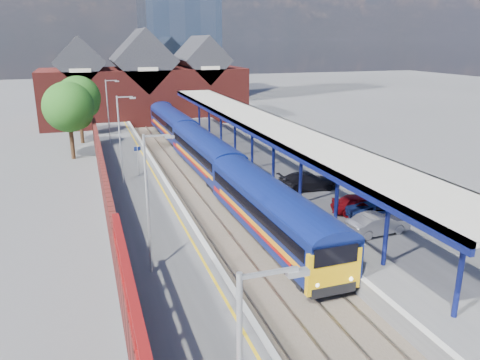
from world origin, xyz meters
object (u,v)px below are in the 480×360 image
(lamp_post_b, at_px, (150,196))
(parked_car_silver, at_px, (378,224))
(lamp_post_c, at_px, (121,134))
(parked_car_dark, at_px, (308,181))
(platform_sign, at_px, (138,156))
(train, at_px, (186,134))
(parked_car_blue, at_px, (379,210))
(parked_car_red, at_px, (362,204))
(lamp_post_d, at_px, (109,107))

(lamp_post_b, xyz_separation_m, parked_car_silver, (13.39, 0.54, -3.35))
(lamp_post_c, xyz_separation_m, parked_car_silver, (13.39, -15.46, -3.35))
(lamp_post_c, distance_m, parked_car_dark, 15.09)
(platform_sign, height_order, parked_car_silver, platform_sign)
(parked_car_silver, xyz_separation_m, parked_car_dark, (-0.08, 9.16, 0.04))
(train, distance_m, lamp_post_c, 15.21)
(train, distance_m, lamp_post_b, 29.90)
(lamp_post_b, xyz_separation_m, parked_car_dark, (13.31, 9.70, -3.31))
(lamp_post_c, xyz_separation_m, platform_sign, (1.36, 2.00, -2.30))
(train, bearing_deg, parked_car_blue, -74.98)
(parked_car_red, bearing_deg, train, 35.28)
(lamp_post_b, height_order, parked_car_red, lamp_post_b)
(parked_car_red, xyz_separation_m, parked_car_blue, (0.55, -1.10, -0.10))
(lamp_post_c, bearing_deg, parked_car_red, -40.67)
(train, distance_m, lamp_post_d, 8.99)
(parked_car_silver, height_order, parked_car_dark, parked_car_dark)
(lamp_post_c, height_order, parked_car_red, lamp_post_c)
(lamp_post_c, distance_m, lamp_post_d, 16.00)
(lamp_post_d, height_order, platform_sign, lamp_post_d)
(lamp_post_b, height_order, parked_car_dark, lamp_post_b)
(lamp_post_c, height_order, parked_car_silver, lamp_post_c)
(lamp_post_d, distance_m, parked_car_silver, 34.35)
(lamp_post_b, relative_size, lamp_post_c, 1.00)
(train, distance_m, parked_car_red, 25.83)
(lamp_post_d, distance_m, parked_car_blue, 33.12)
(lamp_post_b, bearing_deg, parked_car_silver, 2.32)
(lamp_post_d, relative_size, parked_car_red, 1.74)
(lamp_post_b, relative_size, parked_car_blue, 1.68)
(lamp_post_b, distance_m, parked_car_blue, 15.47)
(parked_car_silver, bearing_deg, lamp_post_d, 17.99)
(lamp_post_d, distance_m, parked_car_dark, 26.18)
(parked_car_dark, bearing_deg, train, 18.69)
(parked_car_dark, bearing_deg, platform_sign, 57.91)
(parked_car_dark, height_order, parked_car_blue, parked_car_dark)
(lamp_post_d, relative_size, parked_car_dark, 1.50)
(parked_car_red, distance_m, parked_car_silver, 3.29)
(parked_car_blue, bearing_deg, train, 19.17)
(parked_car_red, height_order, parked_car_silver, parked_car_red)
(parked_car_silver, bearing_deg, lamp_post_c, 35.84)
(lamp_post_b, distance_m, parked_car_silver, 13.82)
(platform_sign, relative_size, parked_car_red, 0.62)
(train, height_order, lamp_post_d, lamp_post_d)
(lamp_post_d, bearing_deg, lamp_post_c, -90.00)
(lamp_post_d, bearing_deg, parked_car_blue, -63.18)
(parked_car_silver, bearing_deg, parked_car_dark, -4.55)
(lamp_post_d, bearing_deg, parked_car_dark, -59.17)
(platform_sign, bearing_deg, parked_car_blue, -48.76)
(lamp_post_b, xyz_separation_m, lamp_post_d, (0.00, 32.00, 0.00))
(lamp_post_b, distance_m, parked_car_dark, 16.80)
(platform_sign, height_order, parked_car_red, platform_sign)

